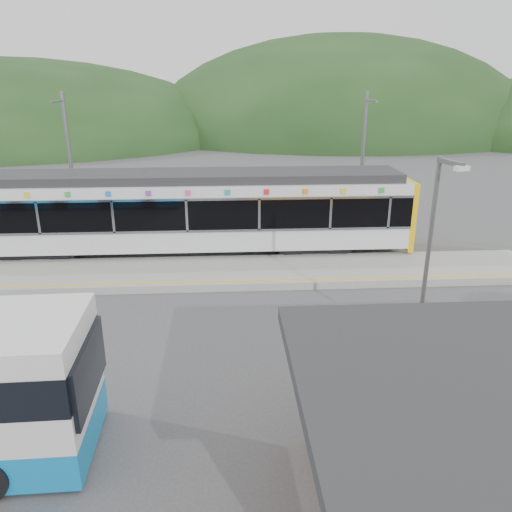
{
  "coord_description": "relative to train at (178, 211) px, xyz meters",
  "views": [
    {
      "loc": [
        0.35,
        -15.52,
        7.64
      ],
      "look_at": [
        1.33,
        1.0,
        1.67
      ],
      "focal_mm": 35.0,
      "sensor_mm": 36.0,
      "label": 1
    }
  ],
  "objects": [
    {
      "name": "ground",
      "position": [
        1.8,
        -6.0,
        -2.06
      ],
      "size": [
        120.0,
        120.0,
        0.0
      ],
      "primitive_type": "plane",
      "color": "#4C4C4F",
      "rests_on": "ground"
    },
    {
      "name": "hills",
      "position": [
        7.99,
        -0.71,
        -2.06
      ],
      "size": [
        146.0,
        149.0,
        26.0
      ],
      "color": "#1E3D19",
      "rests_on": "ground"
    },
    {
      "name": "platform",
      "position": [
        1.8,
        -2.7,
        -1.91
      ],
      "size": [
        26.0,
        3.2,
        0.3
      ],
      "primitive_type": "cube",
      "color": "#9E9E99",
      "rests_on": "ground"
    },
    {
      "name": "yellow_line",
      "position": [
        1.8,
        -4.0,
        -1.76
      ],
      "size": [
        26.0,
        0.1,
        0.01
      ],
      "primitive_type": "cube",
      "color": "yellow",
      "rests_on": "platform"
    },
    {
      "name": "train",
      "position": [
        0.0,
        0.0,
        0.0
      ],
      "size": [
        20.44,
        3.01,
        3.74
      ],
      "color": "black",
      "rests_on": "ground"
    },
    {
      "name": "catenary_mast_west",
      "position": [
        -5.2,
        2.56,
        1.58
      ],
      "size": [
        0.18,
        1.8,
        7.0
      ],
      "color": "slate",
      "rests_on": "ground"
    },
    {
      "name": "catenary_mast_east",
      "position": [
        8.8,
        2.56,
        1.58
      ],
      "size": [
        0.18,
        1.8,
        7.0
      ],
      "color": "slate",
      "rests_on": "ground"
    },
    {
      "name": "lamp_post",
      "position": [
        7.61,
        -9.12,
        1.36
      ],
      "size": [
        0.38,
        1.05,
        5.72
      ],
      "rotation": [
        0.0,
        0.0,
        0.24
      ],
      "color": "slate",
      "rests_on": "ground"
    }
  ]
}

